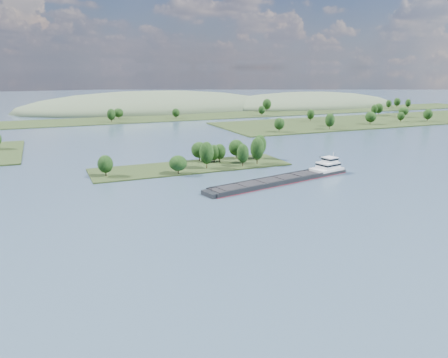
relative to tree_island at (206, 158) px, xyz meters
name	(u,v)px	position (x,y,z in m)	size (l,w,h in m)	color
ground	(242,199)	(-7.69, -59.55, -4.16)	(1800.00, 1800.00, 0.00)	#334B59
tree_island	(206,158)	(0.00, 0.00, 0.00)	(100.00, 32.08, 15.20)	#203015
right_bank	(382,120)	(223.53, 119.98, -3.11)	(320.00, 90.00, 14.61)	#203015
back_shoreline	(126,119)	(-0.15, 220.27, -3.45)	(900.00, 60.00, 16.00)	#203015
hill_east	(307,106)	(252.31, 290.45, -4.16)	(260.00, 140.00, 36.00)	#45573C
hill_west	(154,109)	(52.31, 320.45, -4.16)	(320.00, 160.00, 44.00)	#45573C
cargo_barge	(289,178)	(24.16, -41.80, -2.85)	(77.19, 25.51, 10.42)	black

